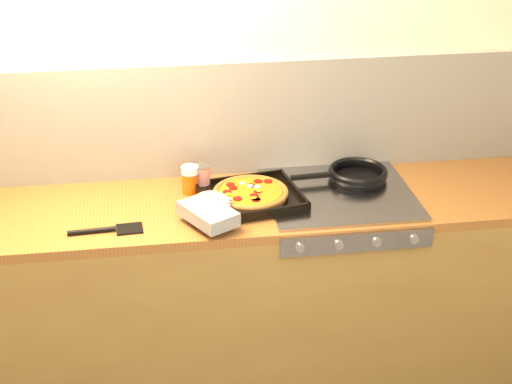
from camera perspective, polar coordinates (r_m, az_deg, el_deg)
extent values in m
plane|color=#BBB49D|center=(3.33, -2.52, 6.94)|extent=(3.20, 0.00, 3.20)
cube|color=silver|center=(3.35, -2.46, 5.26)|extent=(3.20, 0.02, 0.50)
cube|color=olive|center=(3.43, -1.72, -7.77)|extent=(3.20, 0.60, 0.86)
cube|color=brown|center=(3.20, -1.82, -1.08)|extent=(3.20, 0.60, 0.04)
cube|color=#949398|center=(3.04, 7.33, -3.58)|extent=(0.60, 0.03, 0.08)
cylinder|color=#A5A5AA|center=(2.98, 3.22, -4.06)|extent=(0.04, 0.02, 0.04)
cylinder|color=#A5A5AA|center=(3.01, 6.03, -3.83)|extent=(0.04, 0.02, 0.04)
cylinder|color=#A5A5AA|center=(3.04, 8.77, -3.60)|extent=(0.04, 0.02, 0.04)
cylinder|color=#A5A5AA|center=(3.09, 11.44, -3.37)|extent=(0.04, 0.02, 0.04)
cube|color=#949398|center=(3.27, 6.03, -0.16)|extent=(0.60, 0.56, 0.02)
cube|color=black|center=(3.18, -0.40, -0.43)|extent=(0.44, 0.40, 0.01)
cube|color=black|center=(3.32, -1.26, 1.05)|extent=(0.39, 0.08, 0.02)
cube|color=black|center=(3.04, 0.55, -1.48)|extent=(0.39, 0.08, 0.02)
cube|color=black|center=(3.23, 2.82, 0.31)|extent=(0.07, 0.34, 0.02)
cube|color=black|center=(3.13, -3.72, -0.63)|extent=(0.07, 0.34, 0.02)
cylinder|color=#985D2C|center=(3.18, -0.40, -0.17)|extent=(0.34, 0.34, 0.02)
torus|color=#985D2C|center=(3.17, -0.40, -0.01)|extent=(0.36, 0.36, 0.02)
cylinder|color=#BB7D16|center=(3.17, -0.40, 0.02)|extent=(0.30, 0.30, 0.01)
cylinder|color=maroon|center=(3.16, 0.14, 0.08)|extent=(0.04, 0.04, 0.00)
cylinder|color=maroon|center=(3.22, -1.88, 0.54)|extent=(0.04, 0.04, 0.00)
cylinder|color=maroon|center=(3.09, -0.01, -0.56)|extent=(0.04, 0.04, 0.00)
cylinder|color=maroon|center=(3.15, -2.11, -0.01)|extent=(0.04, 0.04, 0.00)
cylinder|color=maroon|center=(3.24, 0.15, 0.79)|extent=(0.04, 0.04, 0.00)
cylinder|color=maroon|center=(3.21, -0.40, 0.48)|extent=(0.04, 0.04, 0.00)
cylinder|color=maroon|center=(3.10, -1.35, -0.49)|extent=(0.04, 0.04, 0.00)
cylinder|color=maroon|center=(3.24, 0.88, 0.79)|extent=(0.04, 0.04, 0.00)
cylinder|color=maroon|center=(3.09, 0.01, -0.54)|extent=(0.04, 0.04, 0.00)
cylinder|color=maroon|center=(3.12, -0.13, -0.26)|extent=(0.04, 0.04, 0.00)
cylinder|color=maroon|center=(3.19, -1.67, 0.30)|extent=(0.04, 0.04, 0.00)
ellipsoid|color=gold|center=(3.13, -1.64, -0.16)|extent=(0.03, 0.03, 0.01)
ellipsoid|color=gold|center=(3.14, -2.06, -0.16)|extent=(0.03, 0.03, 0.01)
ellipsoid|color=gold|center=(3.21, -0.80, 0.47)|extent=(0.03, 0.03, 0.01)
ellipsoid|color=gold|center=(3.24, -1.07, 0.74)|extent=(0.03, 0.03, 0.01)
ellipsoid|color=gold|center=(3.10, -0.21, -0.44)|extent=(0.03, 0.03, 0.01)
ellipsoid|color=gold|center=(3.16, 0.28, 0.09)|extent=(0.03, 0.03, 0.01)
ellipsoid|color=gold|center=(3.17, -0.01, 0.19)|extent=(0.03, 0.03, 0.01)
ellipsoid|color=gold|center=(3.13, -1.52, -0.23)|extent=(0.03, 0.03, 0.01)
ellipsoid|color=gold|center=(3.23, -0.67, 0.67)|extent=(0.03, 0.03, 0.01)
ellipsoid|color=silver|center=(3.23, -0.97, 0.68)|extent=(0.03, 0.03, 0.01)
ellipsoid|color=silver|center=(3.20, -0.44, 0.45)|extent=(0.03, 0.03, 0.01)
ellipsoid|color=silver|center=(3.20, 0.10, 0.38)|extent=(0.03, 0.03, 0.01)
cube|color=black|center=(2.99, -3.51, -1.59)|extent=(0.24, 0.27, 0.05)
ellipsoid|color=black|center=(3.10, -3.32, -0.60)|extent=(0.16, 0.16, 0.05)
cylinder|color=black|center=(3.04, -2.31, -1.14)|extent=(0.08, 0.11, 0.05)
cylinder|color=black|center=(3.38, 7.40, 1.03)|extent=(0.25, 0.25, 0.01)
torus|color=black|center=(3.38, 7.42, 1.39)|extent=(0.27, 0.27, 0.03)
cube|color=black|center=(3.32, 4.09, 1.16)|extent=(0.18, 0.03, 0.02)
cylinder|color=maroon|center=(3.29, -3.96, 1.09)|extent=(0.10, 0.10, 0.10)
cylinder|color=#B2B2B7|center=(3.27, -3.99, 1.90)|extent=(0.10, 0.10, 0.01)
cylinder|color=#B2B2B7|center=(3.31, -3.93, 0.29)|extent=(0.10, 0.10, 0.01)
cylinder|color=#C8500B|center=(3.26, -4.81, 0.66)|extent=(0.08, 0.08, 0.09)
cylinder|color=silver|center=(3.24, -4.85, 1.61)|extent=(0.08, 0.08, 0.03)
cylinder|color=#B0714A|center=(3.33, -0.92, 0.64)|extent=(0.26, 0.08, 0.02)
ellipsoid|color=#B0714A|center=(3.38, 1.29, 1.03)|extent=(0.06, 0.05, 0.02)
cube|color=black|center=(3.03, -9.19, -2.65)|extent=(0.10, 0.09, 0.01)
cylinder|color=black|center=(3.02, -11.87, -2.79)|extent=(0.18, 0.03, 0.02)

